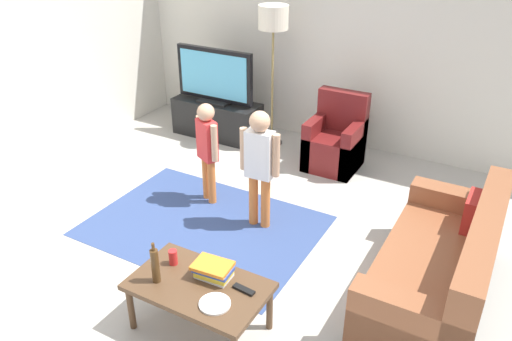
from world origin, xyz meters
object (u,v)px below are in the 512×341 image
couch (444,272)px  tv_remote (244,289)px  armchair (336,143)px  bottle (155,265)px  child_center (260,159)px  soda_can (173,257)px  tv (215,76)px  coffee_table (199,289)px  floor_lamp (273,25)px  plate (215,304)px  book_stack (213,270)px  child_near_tv (207,144)px  tv_stand (217,119)px

couch → tv_remote: bearing=-137.6°
armchair → bottle: size_ratio=2.69×
child_center → soda_can: bearing=-90.3°
tv → couch: bearing=-28.9°
tv → armchair: tv is taller
couch → child_center: 1.86m
couch → soda_can: bearing=-149.1°
coffee_table → bottle: size_ratio=2.99×
tv → bottle: (1.56, -3.14, -0.29)m
coffee_table → tv: bearing=121.3°
floor_lamp → plate: size_ratio=8.09×
tv_remote → plate: size_ratio=0.77×
coffee_table → plate: bearing=-28.6°
tv → armchair: bearing=-0.6°
tv → book_stack: bearing=-56.9°
coffee_table → bottle: 0.36m
plate → child_near_tv: bearing=125.3°
couch → book_stack: 1.81m
armchair → couch: bearing=-48.4°
armchair → coffee_table: size_ratio=0.90×
tv → tv_remote: tv is taller
tv_remote → tv: bearing=131.9°
child_near_tv → floor_lamp: bearing=93.6°
book_stack → soda_can: (-0.35, -0.02, -0.00)m
tv_remote → soda_can: bearing=-174.5°
floor_lamp → couch: bearing=-37.9°
couch → child_near_tv: bearing=170.8°
bottle → tv: bearing=116.4°
child_center → book_stack: bearing=-75.3°
couch → soda_can: couch is taller
armchair → floor_lamp: size_ratio=0.51×
tv → coffee_table: size_ratio=1.10×
tv_stand → floor_lamp: floor_lamp is taller
child_near_tv → tv_remote: 1.99m
floor_lamp → coffee_table: bearing=-71.2°
tv_stand → plate: tv_stand is taller
soda_can → armchair: bearing=86.5°
floor_lamp → soda_can: 3.37m
tv → coffee_table: tv is taller
armchair → floor_lamp: bearing=168.8°
soda_can → book_stack: bearing=3.0°
tv_stand → armchair: armchair is taller
tv_remote → coffee_table: bearing=-157.2°
couch → plate: bearing=-134.6°
coffee_table → soda_can: 0.33m
tv → soda_can: (1.54, -2.92, -0.37)m
bottle → tv_remote: bottle is taller
tv_stand → plate: (2.06, -3.16, 0.18)m
tv_stand → child_near_tv: size_ratio=1.09×
tv_stand → book_stack: book_stack is taller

